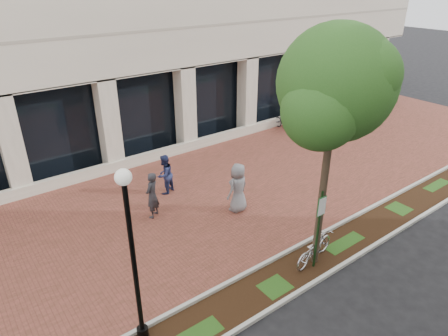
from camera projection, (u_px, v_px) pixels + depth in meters
ground at (210, 197)px, 16.25m from camera, size 120.00×120.00×0.00m
brick_plaza at (210, 197)px, 16.25m from camera, size 40.00×9.00×0.01m
planting_strip at (306, 265)px, 12.47m from camera, size 40.00×1.50×0.01m
curb_plaza_side at (289, 251)px, 12.99m from camera, size 40.00×0.12×0.12m
curb_street_side at (324, 276)px, 11.91m from camera, size 40.00×0.12×0.12m
parking_sign at (319, 221)px, 11.65m from camera, size 0.34×0.07×2.68m
lamppost at (133, 252)px, 8.86m from camera, size 0.36×0.36×4.69m
street_tree at (336, 91)px, 10.28m from camera, size 3.68×3.07×7.22m
locked_bicycle at (314, 248)px, 12.45m from camera, size 1.96×0.98×0.98m
pedestrian_left at (152, 195)px, 14.58m from camera, size 0.78×0.73×1.80m
pedestrian_mid at (165, 174)px, 16.21m from camera, size 1.01×0.92×1.68m
pedestrian_right at (238, 188)px, 14.93m from camera, size 1.05×0.79×1.95m
bollard at (329, 134)px, 21.26m from camera, size 0.12×0.12×0.94m
bike_rack_cluster at (301, 117)px, 23.70m from camera, size 3.54×1.87×1.06m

